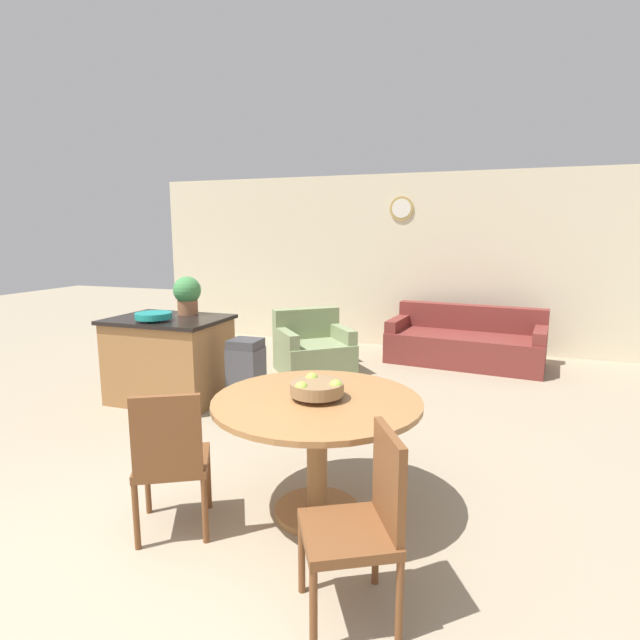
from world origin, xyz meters
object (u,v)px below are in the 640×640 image
object	(u,v)px
armchair	(313,351)
trash_bin	(246,375)
potted_plant	(187,294)
couch	(465,344)
dining_chair_near_left	(171,456)
dining_chair_near_right	(364,517)
fruit_bowl	(317,388)
dining_table	(317,426)
kitchen_island	(170,359)
teal_bowl	(154,316)

from	to	relation	value
armchair	trash_bin	bearing A→B (deg)	-134.85
potted_plant	trash_bin	distance (m)	1.20
couch	dining_chair_near_left	bearing A→B (deg)	-99.88
dining_chair_near_right	armchair	distance (m)	4.27
dining_chair_near_left	armchair	distance (m)	3.70
fruit_bowl	dining_chair_near_left	bearing A→B (deg)	-146.67
dining_chair_near_right	couch	world-z (taller)	dining_chair_near_right
dining_chair_near_right	fruit_bowl	distance (m)	0.96
dining_table	dining_chair_near_right	xyz separation A→B (m)	(0.49, -0.74, -0.10)
dining_chair_near_left	fruit_bowl	xyz separation A→B (m)	(0.74, 0.49, 0.35)
dining_table	dining_chair_near_right	bearing A→B (deg)	-56.68
potted_plant	trash_bin	bearing A→B (deg)	-19.84
kitchen_island	teal_bowl	distance (m)	0.55
dining_chair_near_left	couch	bearing A→B (deg)	44.62
kitchen_island	potted_plant	distance (m)	0.73
kitchen_island	trash_bin	bearing A→B (deg)	-2.65
trash_bin	armchair	distance (m)	1.61
trash_bin	potted_plant	bearing A→B (deg)	160.16
couch	teal_bowl	bearing A→B (deg)	-128.81
dining_chair_near_left	dining_table	bearing A→B (deg)	4.83
trash_bin	teal_bowl	bearing A→B (deg)	-169.52
dining_table	armchair	world-z (taller)	armchair
teal_bowl	dining_table	bearing A→B (deg)	-31.72
dining_table	armchair	distance (m)	3.40
dining_chair_near_right	armchair	size ratio (longest dim) A/B	0.75
armchair	dining_table	bearing A→B (deg)	-109.44
dining_table	fruit_bowl	size ratio (longest dim) A/B	3.90
potted_plant	teal_bowl	bearing A→B (deg)	-100.04
trash_bin	armchair	xyz separation A→B (m)	(0.15, 1.61, -0.09)
dining_chair_near_right	kitchen_island	world-z (taller)	dining_chair_near_right
dining_chair_near_right	couch	distance (m)	5.04
dining_chair_near_right	couch	size ratio (longest dim) A/B	0.42
dining_chair_near_right	fruit_bowl	size ratio (longest dim) A/B	2.71
fruit_bowl	dining_table	bearing A→B (deg)	25.80
kitchen_island	dining_chair_near_right	bearing A→B (deg)	-40.75
fruit_bowl	dining_chair_near_right	bearing A→B (deg)	-56.64
potted_plant	couch	size ratio (longest dim) A/B	0.19
couch	armchair	xyz separation A→B (m)	(-1.87, -1.10, 0.00)
potted_plant	couch	bearing A→B (deg)	39.74
dining_chair_near_right	teal_bowl	bearing A→B (deg)	23.60
fruit_bowl	potted_plant	xyz separation A→B (m)	(-2.18, 1.89, 0.29)
dining_chair_near_left	dining_chair_near_right	xyz separation A→B (m)	(1.23, -0.26, 0.00)
dining_chair_near_left	teal_bowl	bearing A→B (deg)	100.33
kitchen_island	trash_bin	size ratio (longest dim) A/B	1.61
potted_plant	armchair	bearing A→B (deg)	51.89
dining_chair_near_left	couch	xyz separation A→B (m)	(1.45, 4.77, -0.23)
potted_plant	trash_bin	xyz separation A→B (m)	(0.86, -0.31, -0.77)
potted_plant	armchair	distance (m)	1.85
dining_table	trash_bin	bearing A→B (deg)	129.80
kitchen_island	potted_plant	size ratio (longest dim) A/B	2.85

